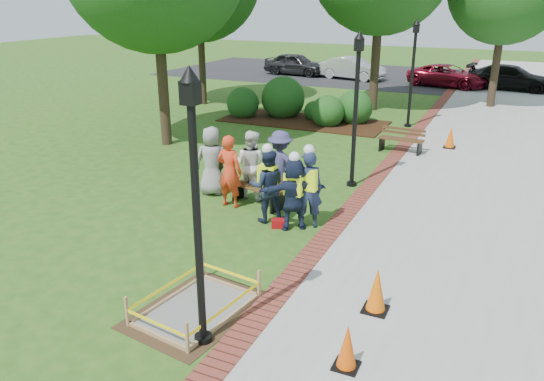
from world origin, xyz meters
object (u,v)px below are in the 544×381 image
at_px(cone_front, 347,348).
at_px(hivis_worker_a, 294,191).
at_px(wet_concrete_pad, 196,299).
at_px(hivis_worker_c, 267,184).
at_px(lamp_near, 196,193).
at_px(bench_near, 258,195).
at_px(hivis_worker_b, 308,187).

height_order(cone_front, hivis_worker_a, hivis_worker_a).
height_order(wet_concrete_pad, hivis_worker_c, hivis_worker_c).
distance_m(lamp_near, hivis_worker_a, 4.85).
bearing_deg(bench_near, hivis_worker_b, -24.91).
bearing_deg(hivis_worker_c, hivis_worker_a, -10.59).
height_order(cone_front, lamp_near, lamp_near).
relative_size(bench_near, hivis_worker_b, 0.80).
bearing_deg(hivis_worker_c, wet_concrete_pad, -82.15).
relative_size(wet_concrete_pad, hivis_worker_c, 1.32).
height_order(lamp_near, hivis_worker_c, lamp_near).
distance_m(wet_concrete_pad, cone_front, 2.80).
xyz_separation_m(cone_front, lamp_near, (-2.23, -0.32, 2.13)).
bearing_deg(hivis_worker_b, hivis_worker_a, -141.41).
height_order(hivis_worker_b, hivis_worker_c, hivis_worker_b).
distance_m(wet_concrete_pad, hivis_worker_a, 3.97).
xyz_separation_m(wet_concrete_pad, lamp_near, (0.55, -0.66, 2.25)).
xyz_separation_m(lamp_near, hivis_worker_c, (-1.10, 4.71, -1.53)).
relative_size(wet_concrete_pad, cone_front, 3.46).
bearing_deg(cone_front, lamp_near, -171.84).
bearing_deg(hivis_worker_b, lamp_near, -88.66).
height_order(wet_concrete_pad, hivis_worker_a, hivis_worker_a).
distance_m(wet_concrete_pad, hivis_worker_c, 4.15).
distance_m(hivis_worker_a, hivis_worker_c, 0.74).
bearing_deg(hivis_worker_b, cone_front, -62.31).
distance_m(cone_front, lamp_near, 3.10).
bearing_deg(wet_concrete_pad, hivis_worker_c, 97.85).
xyz_separation_m(hivis_worker_b, hivis_worker_c, (-0.99, -0.07, -0.04)).
bearing_deg(wet_concrete_pad, hivis_worker_a, 87.48).
xyz_separation_m(wet_concrete_pad, cone_front, (2.78, -0.34, 0.12)).
distance_m(hivis_worker_a, hivis_worker_b, 0.34).
bearing_deg(bench_near, lamp_near, -72.38).
height_order(lamp_near, hivis_worker_a, lamp_near).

